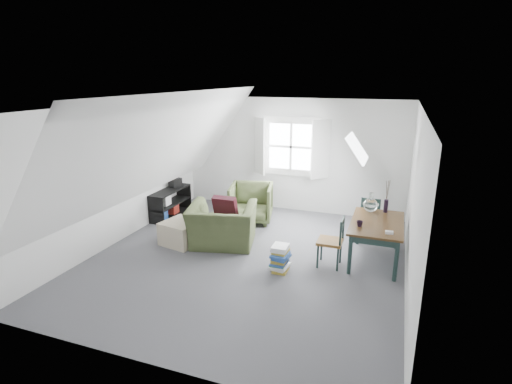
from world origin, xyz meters
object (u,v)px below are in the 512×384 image
at_px(armchair_far, 251,221).
at_px(dining_table, 377,227).
at_px(ottoman, 182,232).
at_px(media_shelf, 169,205).
at_px(armchair_near, 223,245).
at_px(dining_chair_near, 332,241).
at_px(magazine_stack, 280,258).
at_px(dining_chair_far, 370,216).

bearing_deg(armchair_far, dining_table, -35.86).
bearing_deg(ottoman, dining_table, 7.60).
bearing_deg(media_shelf, dining_table, -13.70).
xyz_separation_m(armchair_near, dining_chair_near, (1.99, -0.16, 0.43)).
relative_size(dining_table, media_shelf, 1.17).
bearing_deg(armchair_far, magazine_stack, -71.28).
distance_m(armchair_near, armchair_far, 1.34).
xyz_separation_m(dining_table, dining_chair_far, (-0.17, 0.97, -0.16)).
xyz_separation_m(dining_chair_far, magazine_stack, (-1.20, -1.84, -0.22)).
height_order(armchair_far, dining_chair_far, dining_chair_far).
height_order(dining_chair_far, dining_chair_near, same).
xyz_separation_m(armchair_far, ottoman, (-0.78, -1.52, 0.21)).
relative_size(media_shelf, magazine_stack, 2.80).
xyz_separation_m(dining_chair_near, magazine_stack, (-0.72, -0.45, -0.22)).
distance_m(armchair_near, media_shelf, 2.00).
bearing_deg(magazine_stack, dining_chair_far, 56.97).
bearing_deg(dining_table, dining_chair_far, 103.12).
bearing_deg(dining_table, magazine_stack, -144.08).
relative_size(dining_chair_near, magazine_stack, 1.98).
height_order(ottoman, dining_chair_far, dining_chair_far).
xyz_separation_m(dining_table, dining_chair_near, (-0.64, -0.43, -0.16)).
relative_size(armchair_near, armchair_far, 1.31).
relative_size(armchair_far, dining_table, 0.64).
height_order(armchair_far, media_shelf, media_shelf).
bearing_deg(media_shelf, ottoman, -54.22).
bearing_deg(dining_chair_near, ottoman, -99.71).
bearing_deg(dining_chair_near, armchair_far, -137.90).
xyz_separation_m(dining_table, magazine_stack, (-1.36, -0.87, -0.38)).
bearing_deg(dining_chair_near, armchair_near, -104.85).
bearing_deg(dining_chair_far, dining_table, 94.35).
xyz_separation_m(dining_chair_near, media_shelf, (-3.70, 1.16, -0.16)).
distance_m(dining_table, dining_chair_far, 0.99).
bearing_deg(ottoman, magazine_stack, -12.07).
bearing_deg(magazine_stack, ottoman, 167.93).
relative_size(armchair_near, dining_table, 0.85).
distance_m(ottoman, dining_chair_far, 3.50).
bearing_deg(ottoman, dining_chair_far, 23.91).
xyz_separation_m(ottoman, dining_chair_far, (3.19, 1.41, 0.22)).
bearing_deg(dining_table, dining_chair_near, -143.13).
relative_size(dining_table, magazine_stack, 3.26).
xyz_separation_m(armchair_near, media_shelf, (-1.71, 1.00, 0.27)).
height_order(armchair_near, armchair_far, armchair_far).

